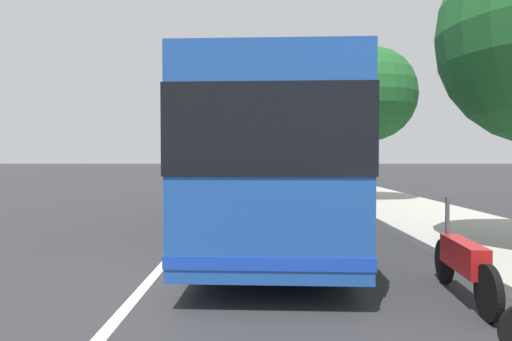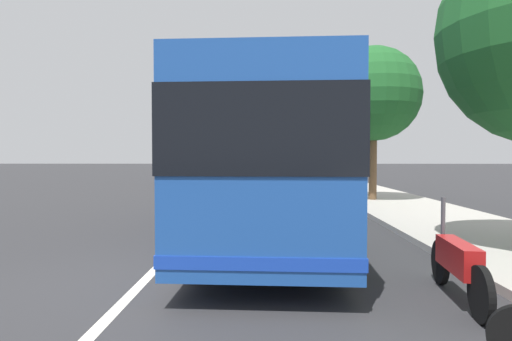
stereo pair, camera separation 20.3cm
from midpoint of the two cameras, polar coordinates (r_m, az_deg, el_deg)
ground_plane at (r=6.85m, az=-13.49°, el=-13.80°), size 220.00×220.00×0.00m
sidewalk_curb at (r=17.23m, az=18.20°, el=-4.17°), size 110.00×3.60×0.14m
lane_divider_line at (r=16.57m, az=-4.67°, el=-4.55°), size 110.00×0.16×0.01m
coach_bus at (r=10.43m, az=2.73°, el=1.69°), size 11.10×2.97×3.20m
motorcycle_angled at (r=6.25m, az=25.90°, el=-10.96°), size 2.12×0.35×1.27m
car_behind_bus at (r=39.98m, az=2.22°, el=0.23°), size 4.71×1.98×1.59m
car_side_street at (r=30.40m, az=-5.96°, el=-0.39°), size 4.51×1.85×1.43m
car_oncoming at (r=38.71m, az=-4.98°, el=0.17°), size 4.28×1.91×1.57m
roadside_tree_mid_block at (r=18.02m, az=15.53°, el=9.65°), size 3.73×3.73×6.20m
roadside_tree_far_block at (r=29.04m, az=10.61°, el=6.82°), size 2.98×2.98×5.94m
utility_pole at (r=25.46m, az=11.40°, el=7.20°), size 0.25×0.25×8.49m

